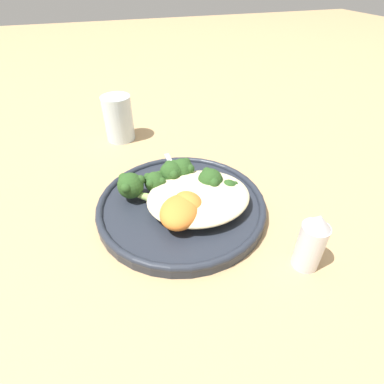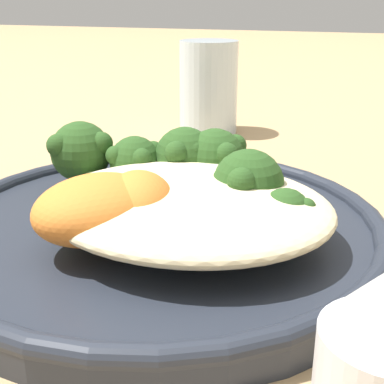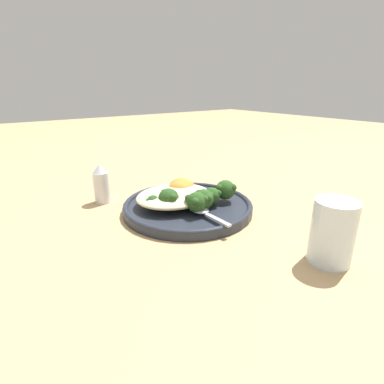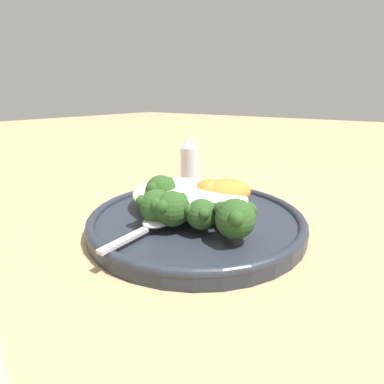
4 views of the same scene
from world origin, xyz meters
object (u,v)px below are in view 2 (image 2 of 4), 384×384
Objects in this scene: quinoa_mound at (187,205)px; spoon at (212,175)px; broccoli_stalk_5 at (84,156)px; sweet_potato_chunk_0 at (139,204)px; broccoli_stalk_1 at (227,189)px; plate at (162,225)px; broccoli_stalk_0 at (224,210)px; broccoli_stalk_4 at (132,169)px; broccoli_stalk_2 at (201,165)px; broccoli_stalk_3 at (175,164)px; sweet_potato_chunk_1 at (104,209)px; water_glass at (209,87)px.

quinoa_mound reaches higher than spoon.
broccoli_stalk_5 is 0.10m from sweet_potato_chunk_0.
broccoli_stalk_5 is 0.87× the size of spoon.
broccoli_stalk_1 is 2.22× the size of sweet_potato_chunk_0.
spoon reaches higher than plate.
broccoli_stalk_5 is (0.11, -0.04, 0.01)m from broccoli_stalk_0.
broccoli_stalk_0 is 1.16× the size of spoon.
broccoli_stalk_4 is 0.80× the size of spoon.
broccoli_stalk_2 is 2.38× the size of sweet_potato_chunk_0.
quinoa_mound is at bearing -137.27° from broccoli_stalk_3.
broccoli_stalk_5 is at bearing 113.53° from broccoli_stalk_3.
broccoli_stalk_3 is 0.03m from spoon.
broccoli_stalk_1 is at bearing -151.65° from broccoli_stalk_5.
broccoli_stalk_2 is 1.64× the size of sweet_potato_chunk_1.
broccoli_stalk_3 reaches higher than sweet_potato_chunk_0.
broccoli_stalk_4 is (0.03, 0.01, -0.00)m from broccoli_stalk_3.
broccoli_stalk_5 is 0.09m from spoon.
broccoli_stalk_0 is at bearing -132.72° from broccoli_stalk_4.
broccoli_stalk_1 is at bearing 109.92° from water_glass.
broccoli_stalk_4 is 0.86× the size of water_glass.
broccoli_stalk_2 is (-0.01, -0.04, 0.03)m from plate.
broccoli_stalk_1 is 1.02× the size of spoon.
broccoli_stalk_3 is 1.00× the size of water_glass.
sweet_potato_chunk_1 is (0.01, 0.09, -0.00)m from broccoli_stalk_3.
broccoli_stalk_1 is 0.11m from broccoli_stalk_5.
broccoli_stalk_1 is 1.09× the size of broccoli_stalk_3.
sweet_potato_chunk_0 is 0.02m from sweet_potato_chunk_1.
broccoli_stalk_2 is at bearing -106.50° from plate.
sweet_potato_chunk_0 is 0.46× the size of spoon.
spoon is at bearing -64.09° from broccoli_stalk_4.
plate is 2.76× the size of water_glass.
water_glass is (0.11, -0.30, 0.02)m from broccoli_stalk_0.
quinoa_mound is 0.02m from broccoli_stalk_0.
broccoli_stalk_5 is 1.90× the size of sweet_potato_chunk_0.
broccoli_stalk_2 is 0.08m from sweet_potato_chunk_0.
broccoli_stalk_3 is at bearing -79.46° from broccoli_stalk_4.
broccoli_stalk_4 is at bearing -75.81° from sweet_potato_chunk_1.
quinoa_mound is at bearing -167.50° from broccoli_stalk_0.
quinoa_mound is 0.07m from broccoli_stalk_4.
broccoli_stalk_4 is at bearing 130.30° from spoon.
broccoli_stalk_3 is 1.16× the size of broccoli_stalk_4.
broccoli_stalk_0 is 1.15× the size of broccoli_stalk_1.
broccoli_stalk_5 reaches higher than sweet_potato_chunk_0.
broccoli_stalk_5 is at bearing -21.65° from plate.
spoon is at bearing 98.37° from broccoli_stalk_1.
broccoli_stalk_0 is at bearing -153.43° from sweet_potato_chunk_0.
broccoli_stalk_4 is (0.05, -0.04, 0.00)m from quinoa_mound.
water_glass is at bearing 93.73° from broccoli_stalk_1.
broccoli_stalk_2 is at bearing -62.09° from broccoli_stalk_3.
broccoli_stalk_3 is at bearing 102.81° from water_glass.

